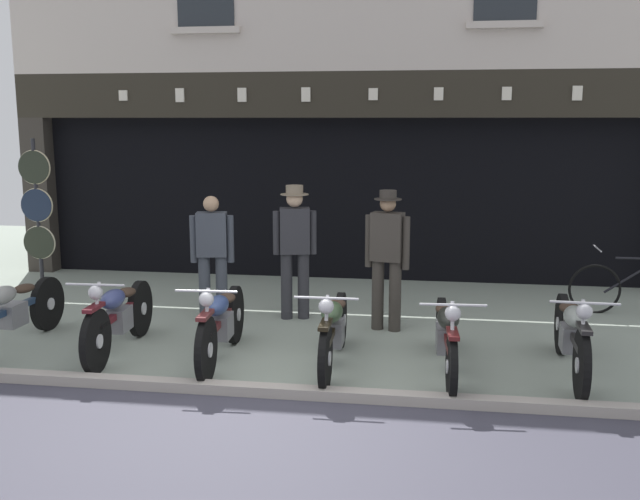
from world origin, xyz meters
name	(u,v)px	position (x,y,z in m)	size (l,w,h in m)	color
ground	(244,449)	(0.00, -0.98, -0.04)	(22.70, 22.00, 0.18)	gray
shop_facade	(353,168)	(0.00, 7.02, 1.68)	(11.00, 4.42, 6.14)	black
motorcycle_far_left	(11,311)	(-3.23, 1.07, 0.43)	(0.62, 2.11, 0.93)	black
motorcycle_left	(119,315)	(-1.95, 1.07, 0.43)	(0.62, 1.98, 0.93)	black
motorcycle_center_left	(221,322)	(-0.75, 0.98, 0.43)	(0.62, 2.00, 0.93)	black
motorcycle_center	(333,329)	(0.47, 0.97, 0.42)	(0.62, 2.00, 0.91)	black
motorcycle_center_right	(446,334)	(1.63, 0.97, 0.41)	(0.62, 2.04, 0.90)	black
motorcycle_right	(572,334)	(2.88, 1.09, 0.43)	(0.62, 2.09, 0.93)	black
salesman_left	(212,252)	(-1.31, 2.54, 0.90)	(0.55, 0.29, 1.62)	#3D424C
shopkeeper_center	(295,245)	(-0.28, 2.78, 0.98)	(0.55, 0.36, 1.75)	#2D2D33
salesman_right	(387,253)	(0.93, 2.44, 0.96)	(0.55, 0.33, 1.74)	#38332D
tyre_sign_pole	(37,206)	(-4.53, 3.98, 1.26)	(0.53, 0.06, 2.29)	#232328
advert_board_near	(472,184)	(2.07, 5.40, 1.57)	(0.83, 0.03, 1.03)	beige
advert_board_far	(555,183)	(3.33, 5.40, 1.59)	(0.66, 0.03, 1.04)	silver
leaning_bicycle	(637,288)	(4.19, 3.65, 0.37)	(1.75, 0.50, 0.93)	black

